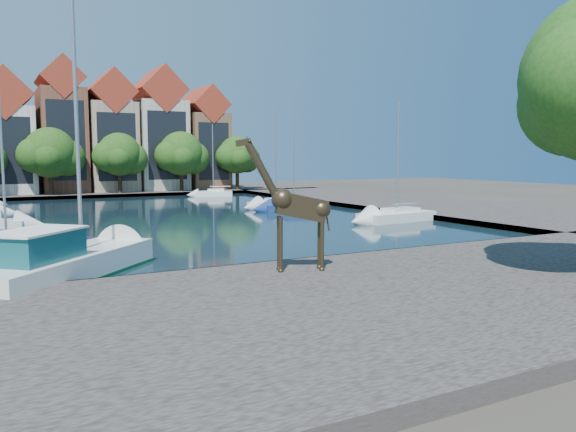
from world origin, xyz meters
name	(u,v)px	position (x,y,z in m)	size (l,w,h in m)	color
ground	(308,268)	(0.00, 0.00, 0.00)	(160.00, 160.00, 0.00)	#38332B
water_basin	(163,217)	(0.00, 24.00, 0.04)	(38.00, 50.00, 0.08)	black
near_quay	(409,296)	(0.00, -7.00, 0.25)	(50.00, 14.00, 0.50)	#534C48
far_quay	(96,193)	(0.00, 56.00, 0.25)	(60.00, 16.00, 0.50)	#534C48
right_quay	(400,203)	(25.00, 24.00, 0.25)	(14.00, 52.00, 0.50)	#534C48
townhouse_west_inner	(5,138)	(-10.50, 55.99, 7.35)	(6.43, 9.18, 15.15)	silver
townhouse_center	(62,130)	(-4.00, 55.99, 8.36)	(5.44, 9.18, 16.93)	brown
townhouse_east_inner	(110,136)	(2.00, 55.99, 7.73)	(5.94, 9.18, 15.79)	tan
townhouse_east_mid	(158,134)	(8.50, 55.99, 8.10)	(6.43, 9.18, 16.65)	beige
townhouse_east_end	(203,142)	(15.00, 55.99, 7.11)	(5.44, 9.18, 14.43)	brown
far_tree_mid_west	(51,154)	(-5.89, 50.49, 5.29)	(7.80, 6.00, 8.00)	#332114
far_tree_mid_east	(120,156)	(2.10, 50.49, 5.13)	(7.02, 5.40, 7.52)	#332114
far_tree_east	(182,155)	(10.11, 50.49, 5.24)	(7.54, 5.80, 7.84)	#332114
far_tree_far_east	(238,156)	(18.09, 50.49, 5.08)	(6.76, 5.20, 7.36)	#332114
giraffe_statue	(295,206)	(-1.96, -2.32, 3.09)	(3.61, 1.54, 5.27)	#362B1B
motorsailer	(60,260)	(-10.27, 2.00, 0.95)	(8.38, 8.70, 11.29)	silver
sailboat_left_b	(7,246)	(-12.00, 8.76, 0.68)	(7.04, 3.53, 12.57)	navy
sailboat_right_a	(397,214)	(15.00, 12.15, 0.62)	(6.68, 3.01, 9.08)	silver
sailboat_right_b	(294,205)	(12.00, 23.11, 0.59)	(5.80, 2.90, 10.90)	navy
sailboat_right_c	(276,202)	(12.00, 26.81, 0.60)	(6.07, 3.62, 9.38)	silver
sailboat_right_d	(213,192)	(12.00, 43.99, 0.63)	(4.84, 2.95, 8.95)	white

